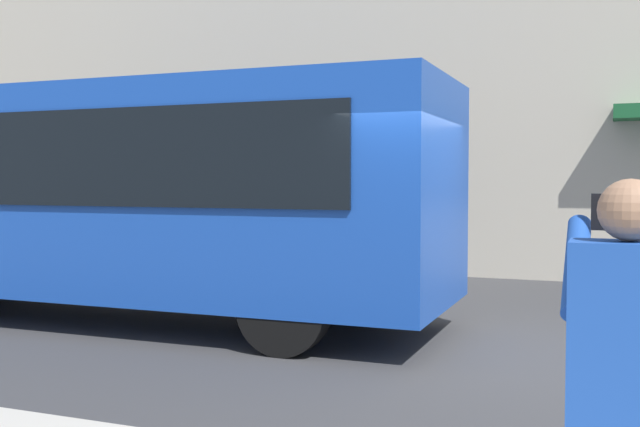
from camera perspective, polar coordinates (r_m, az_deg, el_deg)
The scene contains 3 objects.
ground_plane at distance 8.03m, azimuth 11.80°, elevation -10.76°, with size 60.00×60.00×0.00m, color #38383A.
red_bus at distance 10.24m, azimuth -15.84°, elevation 1.58°, with size 9.05×2.54×3.08m.
pedestrian_photographer at distance 2.89m, azimuth 22.61°, elevation -11.73°, with size 0.53×0.52×1.70m.
Camera 1 is at (-1.30, 7.70, 1.84)m, focal length 41.63 mm.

